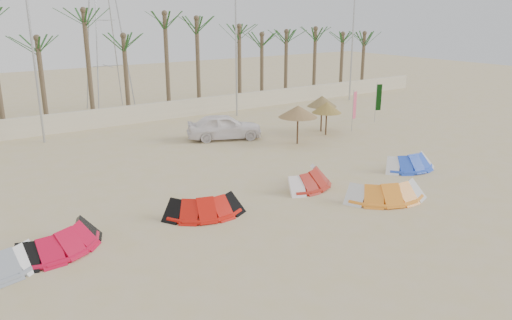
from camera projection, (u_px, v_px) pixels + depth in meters
ground at (351, 233)px, 18.06m from camera, size 120.00×120.00×0.00m
boundary_wall at (126, 115)px, 35.13m from camera, size 60.00×0.30×1.30m
palm_line at (121, 29)px, 35.00m from camera, size 52.00×4.00×7.70m
lamp_b at (33, 46)px, 28.81m from camera, size 1.25×0.14×11.00m
lamp_c at (236, 38)px, 36.49m from camera, size 1.25×0.14×11.00m
lamp_d at (353, 34)px, 43.07m from camera, size 1.25×0.14×11.00m
pylon at (111, 109)px, 40.58m from camera, size 3.00×3.00×14.00m
kite_red_left at (58, 238)px, 16.77m from camera, size 3.66×2.61×0.90m
kite_red_mid at (200, 204)px, 19.64m from camera, size 3.42×2.26×0.90m
kite_red_right at (306, 177)px, 22.83m from camera, size 3.35×2.36×0.90m
kite_orange at (381, 190)px, 21.25m from camera, size 3.89×2.65×0.90m
kite_blue at (406, 161)px, 25.29m from camera, size 3.09×1.88×0.90m
parasol_left at (298, 111)px, 29.61m from camera, size 2.36×2.36×2.33m
parasol_mid at (322, 101)px, 32.68m from camera, size 1.96×1.96×2.38m
parasol_right at (327, 107)px, 31.77m from camera, size 1.91×1.91×2.16m
flag_pink at (355, 107)px, 32.88m from camera, size 0.45×0.13×2.78m
flag_green at (378, 98)px, 35.63m from camera, size 0.44×0.15×2.87m
car at (224, 127)px, 31.08m from camera, size 4.98×3.52×1.58m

